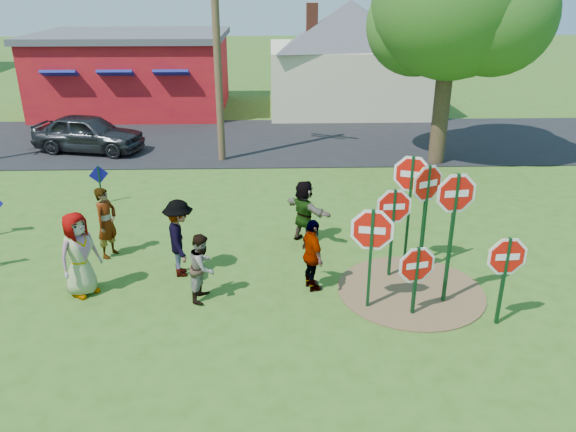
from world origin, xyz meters
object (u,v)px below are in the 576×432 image
object	(u,v)px
stop_sign_a	(372,238)
stop_sign_d	(427,193)
leafy_tree	(456,7)
utility_pole	(216,34)
person_a	(79,254)
stop_sign_b	(411,184)
stop_sign_c	(454,209)
suv	(88,133)
person_b	(107,222)

from	to	relation	value
stop_sign_a	stop_sign_d	world-z (taller)	stop_sign_d
stop_sign_a	leafy_tree	bearing A→B (deg)	78.06
stop_sign_a	utility_pole	world-z (taller)	utility_pole
person_a	stop_sign_d	bearing A→B (deg)	-46.74
stop_sign_b	stop_sign_c	size ratio (longest dim) A/B	0.96
leafy_tree	stop_sign_c	bearing A→B (deg)	-105.23
stop_sign_b	stop_sign_c	bearing A→B (deg)	-52.51
person_a	leafy_tree	size ratio (longest dim) A/B	0.22
suv	utility_pole	bearing A→B (deg)	-90.37
utility_pole	stop_sign_c	bearing A→B (deg)	-61.99
suv	stop_sign_c	bearing A→B (deg)	-123.98
person_a	suv	xyz separation A→B (m)	(-3.07, 10.95, -0.17)
stop_sign_c	person_a	size ratio (longest dim) A/B	1.60
stop_sign_a	person_b	distance (m)	6.54
stop_sign_d	person_b	size ratio (longest dim) A/B	1.54
stop_sign_b	stop_sign_d	size ratio (longest dim) A/B	1.06
stop_sign_b	person_b	world-z (taller)	stop_sign_b
utility_pole	stop_sign_b	bearing A→B (deg)	-60.31
stop_sign_c	stop_sign_a	bearing A→B (deg)	177.21
stop_sign_a	person_b	bearing A→B (deg)	168.40
utility_pole	person_b	bearing A→B (deg)	-105.21
stop_sign_a	leafy_tree	xyz separation A→B (m)	(4.29, 9.90, 3.89)
utility_pole	suv	bearing A→B (deg)	166.63
stop_sign_b	person_b	distance (m)	7.28
stop_sign_b	leafy_tree	bearing A→B (deg)	88.89
stop_sign_d	suv	world-z (taller)	stop_sign_d
stop_sign_c	stop_sign_d	size ratio (longest dim) A/B	1.10
stop_sign_d	utility_pole	bearing A→B (deg)	93.44
stop_sign_d	person_a	xyz separation A→B (m)	(-7.54, -0.80, -1.01)
stop_sign_d	person_a	world-z (taller)	stop_sign_d
stop_sign_a	person_a	size ratio (longest dim) A/B	1.25
stop_sign_b	suv	size ratio (longest dim) A/B	0.68
stop_sign_a	stop_sign_b	xyz separation A→B (m)	(1.14, 1.69, 0.51)
stop_sign_c	person_a	xyz separation A→B (m)	(-7.71, 0.60, -1.18)
person_a	utility_pole	distance (m)	10.59
stop_sign_d	stop_sign_a	bearing A→B (deg)	-161.01
suv	person_b	bearing A→B (deg)	-147.93
stop_sign_c	person_a	distance (m)	7.82
person_b	leafy_tree	distance (m)	13.44
stop_sign_b	person_b	size ratio (longest dim) A/B	1.64
stop_sign_c	utility_pole	xyz separation A→B (m)	(-5.47, 10.29, 2.45)
utility_pole	leafy_tree	bearing A→B (deg)	-3.73
person_b	leafy_tree	bearing A→B (deg)	-31.87
person_a	person_b	distance (m)	1.81
stop_sign_b	leafy_tree	distance (m)	9.42
suv	leafy_tree	xyz separation A→B (m)	(13.43, -1.79, 4.71)
stop_sign_c	suv	distance (m)	15.85
stop_sign_b	person_a	distance (m)	7.37
stop_sign_d	person_b	bearing A→B (deg)	144.89
stop_sign_d	person_a	size ratio (longest dim) A/B	1.45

